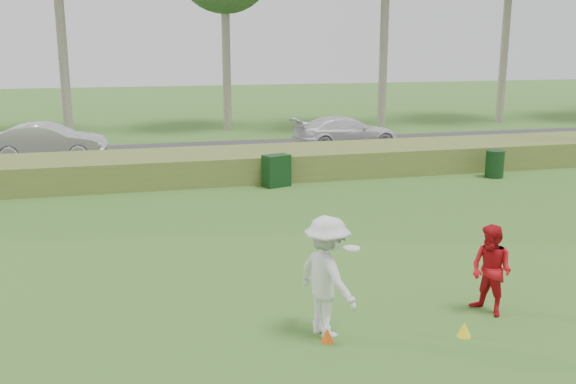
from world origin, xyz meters
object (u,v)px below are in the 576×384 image
object	(u,v)px
cone_orange	(327,335)
trash_bin	(495,164)
player_white	(327,277)
car_right	(346,132)
cone_yellow	(464,329)
player_red	(491,270)
car_mid	(49,142)
utility_cabinet	(276,171)

from	to	relation	value
cone_orange	trash_bin	bearing A→B (deg)	47.85
player_white	trash_bin	xyz separation A→B (m)	(9.40, 10.20, -0.51)
car_right	trash_bin	bearing A→B (deg)	-161.28
trash_bin	car_right	size ratio (longest dim) A/B	0.20
cone_orange	cone_yellow	xyz separation A→B (m)	(2.17, -0.36, 0.01)
player_white	player_red	size ratio (longest dim) A/B	1.25
player_white	car_mid	size ratio (longest dim) A/B	0.45
cone_orange	trash_bin	distance (m)	14.11
cone_yellow	car_right	distance (m)	18.37
cone_yellow	car_right	bearing A→B (deg)	76.28
car_mid	car_right	size ratio (longest dim) A/B	0.93
trash_bin	player_white	bearing A→B (deg)	-132.64
player_red	trash_bin	world-z (taller)	player_red
car_mid	car_right	world-z (taller)	car_mid
player_red	car_mid	xyz separation A→B (m)	(-8.74, 17.19, -0.01)
cone_yellow	car_right	size ratio (longest dim) A/B	0.05
utility_cabinet	trash_bin	bearing A→B (deg)	-23.01
cone_orange	car_mid	xyz separation A→B (m)	(-5.71, 17.52, 0.66)
utility_cabinet	car_right	size ratio (longest dim) A/B	0.22
car_mid	trash_bin	bearing A→B (deg)	-107.15
cone_orange	cone_yellow	distance (m)	2.20
cone_yellow	car_mid	distance (m)	19.55
player_white	player_red	distance (m)	2.97
cone_orange	cone_yellow	world-z (taller)	cone_yellow
player_red	utility_cabinet	distance (m)	10.72
utility_cabinet	car_mid	size ratio (longest dim) A/B	0.24
cone_yellow	car_right	xyz separation A→B (m)	(4.35, 17.84, 0.62)
car_mid	utility_cabinet	bearing A→B (deg)	-123.11
player_white	cone_orange	bearing A→B (deg)	144.81
cone_orange	car_mid	bearing A→B (deg)	108.05
utility_cabinet	car_right	bearing A→B (deg)	35.11
player_white	cone_yellow	world-z (taller)	player_white
player_red	trash_bin	size ratio (longest dim) A/B	1.67
player_white	car_mid	xyz separation A→B (m)	(-5.78, 17.27, -0.20)
cone_orange	trash_bin	xyz separation A→B (m)	(9.46, 10.46, 0.36)
cone_yellow	player_white	bearing A→B (deg)	163.70
player_red	utility_cabinet	xyz separation A→B (m)	(-1.19, 10.65, -0.27)
player_white	player_red	bearing A→B (deg)	-108.78
player_white	trash_bin	size ratio (longest dim) A/B	2.09
trash_bin	player_red	bearing A→B (deg)	-122.43
player_red	cone_yellow	size ratio (longest dim) A/B	6.44
cone_yellow	utility_cabinet	bearing A→B (deg)	91.67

